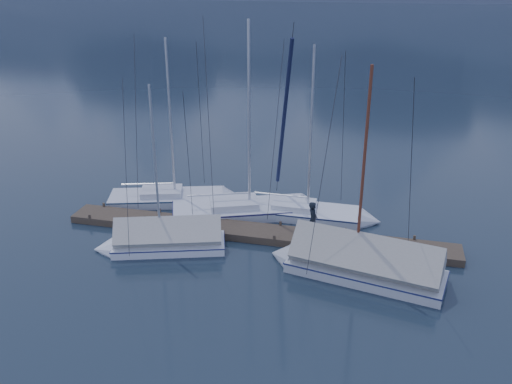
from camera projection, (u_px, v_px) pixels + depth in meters
The scene contains 9 objects.
ground at pixel (245, 257), 23.04m from camera, with size 1000.00×1000.00×0.00m, color black.
dock at pixel (256, 234), 24.78m from camera, with size 18.00×1.50×0.54m.
mooring_posts at pixel (245, 228), 24.80m from camera, with size 15.12×1.52×0.35m.
sailboat_open_left at pixel (185, 199), 28.39m from camera, with size 7.23×3.92×9.20m.
sailboat_open_mid at pixel (260, 210), 27.02m from camera, with size 8.02×4.89×10.27m.
sailboat_open_right at pixel (317, 215), 26.56m from camera, with size 6.90×2.96×9.11m.
sailboat_covered_near at pixel (352, 263), 21.67m from camera, with size 7.42×3.58×9.27m.
sailboat_covered_far at pixel (158, 241), 23.54m from camera, with size 5.91×3.34×7.95m.
person at pixel (313, 220), 23.65m from camera, with size 0.62×0.41×1.71m, color black.
Camera 1 is at (5.19, -19.47, 11.52)m, focal length 38.00 mm.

